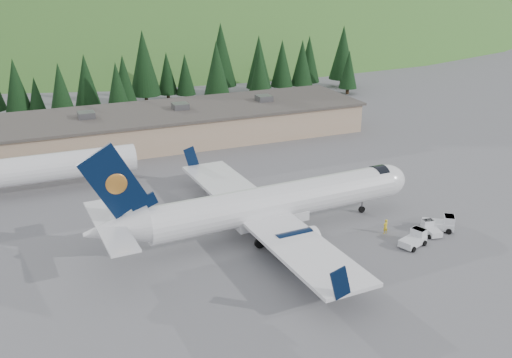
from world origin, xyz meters
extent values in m
plane|color=slate|center=(0.00, 0.00, 0.00)|extent=(600.00, 600.00, 0.00)
cylinder|color=white|center=(0.00, 0.00, 3.49)|extent=(28.88, 5.35, 3.86)
ellipsoid|color=white|center=(14.34, 0.75, 3.49)|extent=(5.21, 4.11, 3.86)
cylinder|color=black|center=(13.32, 0.69, 3.95)|extent=(1.60, 3.25, 3.18)
cone|color=white|center=(-17.41, -0.91, 3.90)|extent=(6.35, 4.17, 3.86)
cube|color=white|center=(-1.02, -0.05, 1.87)|extent=(8.37, 3.70, 1.03)
cube|color=white|center=(-2.05, -0.11, 2.46)|extent=(7.45, 35.12, 0.36)
cube|color=black|center=(-4.49, 17.23, 3.80)|extent=(2.08, 0.26, 2.95)
cube|color=black|center=(-2.68, -17.60, 3.80)|extent=(2.08, 0.26, 2.95)
cylinder|color=black|center=(-1.33, 5.89, 1.59)|extent=(4.43, 2.58, 2.36)
cylinder|color=white|center=(0.61, 5.99, 1.59)|extent=(0.74, 2.53, 2.50)
cube|color=white|center=(-1.33, 5.89, 2.15)|extent=(2.27, 0.37, 0.92)
cylinder|color=black|center=(-0.72, -5.99, 1.59)|extent=(4.43, 2.58, 2.36)
cylinder|color=white|center=(1.23, -5.89, 1.59)|extent=(0.74, 2.53, 2.50)
cube|color=white|center=(-0.72, -5.99, 2.15)|extent=(2.27, 0.37, 0.92)
cube|color=black|center=(-17.21, -0.90, 8.70)|extent=(6.35, 0.64, 7.53)
ellipsoid|color=orange|center=(-17.02, -0.68, 8.49)|extent=(2.04, 0.29, 2.03)
ellipsoid|color=orange|center=(-16.99, -1.09, 8.49)|extent=(2.04, 0.29, 2.03)
cube|color=black|center=(-14.55, -0.76, 6.03)|extent=(2.84, 0.40, 2.03)
cube|color=white|center=(-17.93, -0.93, 4.41)|extent=(3.33, 12.94, 0.23)
cylinder|color=slate|center=(11.27, 0.59, 0.92)|extent=(0.22, 0.22, 1.85)
cylinder|color=black|center=(11.27, 0.59, 0.39)|extent=(0.79, 0.33, 0.78)
cylinder|color=slate|center=(-3.22, 2.61, 1.03)|extent=(0.26, 0.26, 2.05)
cylinder|color=black|center=(-2.81, 2.63, 0.56)|extent=(1.15, 0.42, 1.13)
cylinder|color=black|center=(-3.63, 2.58, 0.56)|extent=(1.15, 0.42, 1.13)
cylinder|color=slate|center=(-2.93, -2.93, 1.03)|extent=(0.26, 0.26, 2.05)
cylinder|color=black|center=(-2.52, -2.90, 0.56)|extent=(1.15, 0.42, 1.13)
cylinder|color=black|center=(-3.34, -2.95, 0.56)|extent=(1.15, 0.42, 1.13)
cylinder|color=white|center=(-22.00, 22.00, 3.20)|extent=(22.00, 3.60, 3.60)
cube|color=silver|center=(11.43, -8.76, 0.57)|extent=(3.44, 2.51, 0.72)
cube|color=silver|center=(12.40, -8.40, 1.19)|extent=(1.46, 1.71, 0.93)
cube|color=black|center=(12.40, -8.40, 1.60)|extent=(1.33, 1.58, 0.10)
cylinder|color=black|center=(12.12, -7.63, 0.29)|extent=(0.62, 0.41, 0.58)
cylinder|color=black|center=(12.69, -9.18, 0.29)|extent=(0.62, 0.41, 0.58)
cylinder|color=black|center=(10.18, -8.34, 0.29)|extent=(0.62, 0.41, 0.58)
cylinder|color=black|center=(10.75, -9.89, 0.29)|extent=(0.62, 0.41, 0.58)
cube|color=silver|center=(16.44, -6.65, 0.61)|extent=(3.67, 3.27, 0.77)
cube|color=silver|center=(17.34, -7.29, 1.27)|extent=(1.80, 1.90, 1.00)
cube|color=black|center=(17.34, -7.29, 1.71)|extent=(1.64, 1.75, 0.11)
cylinder|color=black|center=(17.85, -6.57, 0.31)|extent=(0.65, 0.56, 0.62)
cylinder|color=black|center=(16.83, -8.02, 0.31)|extent=(0.65, 0.56, 0.62)
cylinder|color=black|center=(16.05, -5.29, 0.31)|extent=(0.65, 0.56, 0.62)
cylinder|color=black|center=(15.02, -6.73, 0.31)|extent=(0.65, 0.56, 0.62)
cube|color=silver|center=(14.99, -7.37, 0.47)|extent=(1.66, 2.74, 0.60)
cube|color=silver|center=(15.12, -6.53, 0.99)|extent=(1.32, 1.03, 0.77)
cube|color=black|center=(15.12, -6.53, 1.33)|extent=(1.22, 0.93, 0.09)
cylinder|color=black|center=(14.44, -6.42, 0.24)|extent=(0.26, 0.50, 0.48)
cylinder|color=black|center=(15.79, -6.63, 0.24)|extent=(0.26, 0.50, 0.48)
cylinder|color=black|center=(14.18, -8.12, 0.24)|extent=(0.26, 0.50, 0.48)
cylinder|color=black|center=(15.53, -8.33, 0.24)|extent=(0.26, 0.50, 0.48)
cube|color=tan|center=(-5.00, 38.00, 2.40)|extent=(70.00, 16.00, 4.80)
cube|color=#47423D|center=(-5.00, 38.00, 4.95)|extent=(71.00, 17.00, 0.40)
cube|color=slate|center=(-15.00, 38.00, 5.60)|extent=(2.50, 2.50, 1.00)
cube|color=slate|center=(0.00, 38.00, 5.60)|extent=(2.50, 2.50, 1.00)
cube|color=slate|center=(15.00, 38.00, 5.60)|extent=(2.50, 2.50, 1.00)
imported|color=yellow|center=(10.54, -5.19, 0.84)|extent=(0.67, 0.51, 1.68)
cone|color=black|center=(-24.45, 59.96, 6.69)|extent=(4.91, 4.91, 10.04)
cone|color=black|center=(-21.35, 58.52, 4.81)|extent=(3.53, 3.53, 7.21)
cone|color=black|center=(-17.25, 54.39, 6.47)|extent=(4.75, 4.75, 9.71)
cone|color=black|center=(-12.14, 59.91, 6.74)|extent=(4.95, 4.95, 10.12)
cone|color=black|center=(-7.36, 54.21, 6.20)|extent=(4.55, 4.55, 9.30)
cone|color=black|center=(-4.97, 60.28, 6.38)|extent=(4.68, 4.68, 9.57)
cone|color=black|center=(0.01, 64.41, 8.68)|extent=(6.36, 6.36, 13.01)
cone|color=black|center=(5.27, 66.82, 5.86)|extent=(4.29, 4.29, 8.78)
cone|color=black|center=(8.67, 64.85, 5.66)|extent=(4.15, 4.15, 8.50)
cone|color=black|center=(12.51, 55.71, 7.66)|extent=(5.62, 5.62, 11.49)
cone|color=black|center=(17.50, 67.00, 8.98)|extent=(6.58, 6.58, 13.46)
cone|color=black|center=(22.83, 58.21, 6.42)|extent=(4.71, 4.71, 9.62)
cone|color=black|center=(24.81, 63.24, 7.53)|extent=(5.52, 5.52, 11.29)
cone|color=black|center=(30.53, 63.48, 6.81)|extent=(4.99, 4.99, 10.21)
cone|color=black|center=(35.33, 63.09, 6.71)|extent=(4.92, 4.92, 10.07)
cone|color=black|center=(38.27, 65.43, 6.99)|extent=(5.12, 5.12, 10.48)
cone|color=black|center=(43.93, 57.30, 5.56)|extent=(4.07, 4.07, 8.33)
cone|color=black|center=(46.53, 64.39, 8.17)|extent=(5.99, 5.99, 12.25)
ellipsoid|color=#396026|center=(40.00, 200.00, -85.00)|extent=(420.00, 300.00, 300.00)
ellipsoid|color=#396026|center=(160.00, 240.00, -85.00)|extent=(392.00, 280.00, 280.00)
camera|label=1|loc=(-24.16, -51.25, 27.62)|focal=40.00mm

